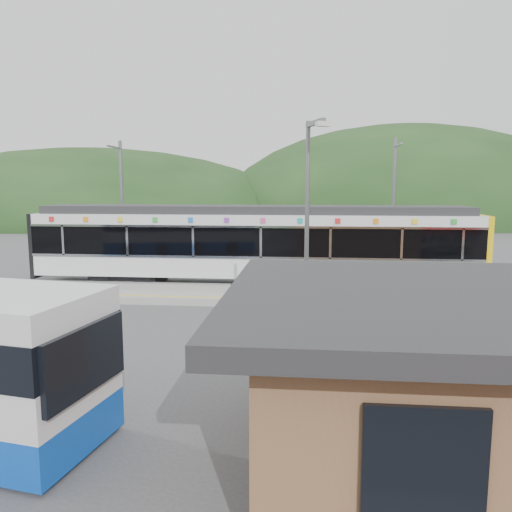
{
  "coord_description": "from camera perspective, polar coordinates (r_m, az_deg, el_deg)",
  "views": [
    {
      "loc": [
        2.62,
        -16.98,
        4.63
      ],
      "look_at": [
        0.85,
        1.0,
        2.11
      ],
      "focal_mm": 35.0,
      "sensor_mm": 36.0,
      "label": 1
    }
  ],
  "objects": [
    {
      "name": "lamp_post",
      "position": [
        13.49,
        5.85,
        4.3
      ],
      "size": [
        0.51,
        1.16,
        6.35
      ],
      "rotation": [
        0.0,
        0.0,
        0.38
      ],
      "color": "slate",
      "rests_on": "ground"
    },
    {
      "name": "catenary_mast_east",
      "position": [
        25.93,
        15.42,
        5.48
      ],
      "size": [
        0.18,
        1.8,
        7.0
      ],
      "color": "slate",
      "rests_on": "ground"
    },
    {
      "name": "yellow_line",
      "position": [
        19.64,
        -2.18,
        -4.8
      ],
      "size": [
        26.0,
        0.1,
        0.01
      ],
      "primitive_type": "cube",
      "color": "yellow",
      "rests_on": "platform"
    },
    {
      "name": "train",
      "position": [
        23.24,
        -0.31,
        1.59
      ],
      "size": [
        20.44,
        3.01,
        3.74
      ],
      "color": "black",
      "rests_on": "ground"
    },
    {
      "name": "catenary_mast_west",
      "position": [
        27.31,
        -15.07,
        5.6
      ],
      "size": [
        0.18,
        1.8,
        7.0
      ],
      "color": "slate",
      "rests_on": "ground"
    },
    {
      "name": "hills",
      "position": [
        23.02,
        14.47,
        -3.93
      ],
      "size": [
        146.0,
        149.0,
        26.0
      ],
      "color": "#1E3D19",
      "rests_on": "ground"
    },
    {
      "name": "platform",
      "position": [
        20.93,
        -1.7,
        -4.43
      ],
      "size": [
        26.0,
        3.2,
        0.3
      ],
      "primitive_type": "cube",
      "color": "#9E9E99",
      "rests_on": "ground"
    },
    {
      "name": "ground",
      "position": [
        17.79,
        -3.06,
        -7.16
      ],
      "size": [
        120.0,
        120.0,
        0.0
      ],
      "primitive_type": "plane",
      "color": "#4C4C4F",
      "rests_on": "ground"
    }
  ]
}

